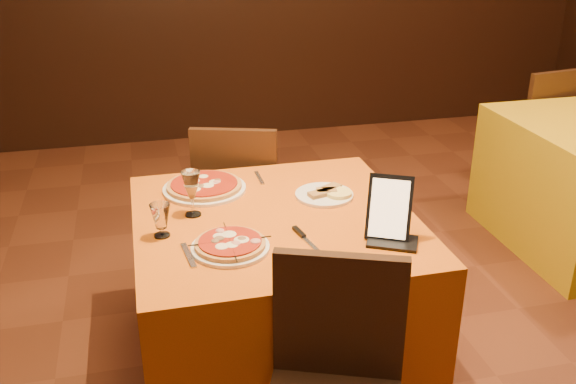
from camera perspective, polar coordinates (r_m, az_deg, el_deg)
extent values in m
cube|color=#C6580C|center=(2.73, -1.13, -9.27)|extent=(1.10, 1.10, 0.75)
cylinder|color=white|center=(2.31, -5.15, -4.94)|extent=(0.28, 0.28, 0.01)
cylinder|color=#AD4C23|center=(2.31, -5.17, -4.59)|extent=(0.25, 0.25, 0.02)
cylinder|color=white|center=(2.80, -7.43, 0.29)|extent=(0.36, 0.36, 0.01)
cylinder|color=#AD4C23|center=(2.80, -7.45, 0.59)|extent=(0.32, 0.32, 0.02)
cylinder|color=white|center=(2.72, 3.23, -0.26)|extent=(0.25, 0.25, 0.01)
cylinder|color=olive|center=(2.72, 3.24, 0.07)|extent=(0.15, 0.15, 0.02)
cube|color=black|center=(2.37, 9.00, -1.40)|extent=(0.19, 0.16, 0.23)
cube|color=silver|center=(2.34, 1.91, -4.55)|extent=(0.06, 0.21, 0.01)
cube|color=#ACACB3|center=(2.29, -8.84, -5.58)|extent=(0.04, 0.18, 0.01)
cube|color=#B2B3B9|center=(2.90, -2.57, 1.27)|extent=(0.02, 0.15, 0.01)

